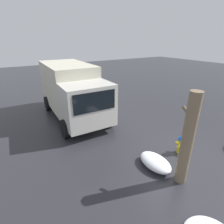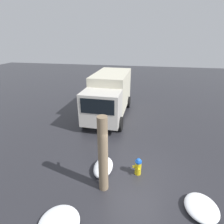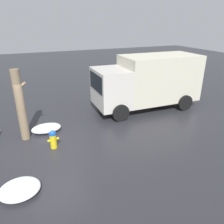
# 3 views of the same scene
# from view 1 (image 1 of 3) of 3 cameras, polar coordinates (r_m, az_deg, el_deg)

# --- Properties ---
(ground_plane) EXTENTS (60.00, 60.00, 0.00)m
(ground_plane) POSITION_cam_1_polar(r_m,az_deg,el_deg) (7.96, 21.21, -12.18)
(ground_plane) COLOR #28282D
(fire_hydrant) EXTENTS (0.48, 0.38, 0.79)m
(fire_hydrant) POSITION_cam_1_polar(r_m,az_deg,el_deg) (7.75, 21.62, -9.72)
(fire_hydrant) COLOR yellow
(fire_hydrant) RESTS_ON ground_plane
(tree_trunk) EXTENTS (0.55, 0.36, 3.08)m
(tree_trunk) POSITION_cam_1_polar(r_m,az_deg,el_deg) (5.78, 23.39, -8.46)
(tree_trunk) COLOR #7F6B51
(tree_trunk) RESTS_ON ground_plane
(delivery_truck) EXTENTS (6.13, 2.75, 3.03)m
(delivery_truck) POSITION_cam_1_polar(r_m,az_deg,el_deg) (10.43, -12.96, 7.18)
(delivery_truck) COLOR beige
(delivery_truck) RESTS_ON ground_plane
(snow_pile_curbside) EXTENTS (1.34, 0.82, 0.39)m
(snow_pile_curbside) POSITION_cam_1_polar(r_m,az_deg,el_deg) (6.83, 13.92, -15.60)
(snow_pile_curbside) COLOR white
(snow_pile_curbside) RESTS_ON ground_plane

